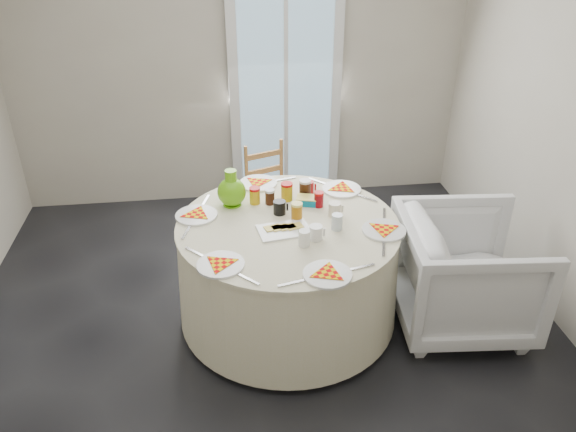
{
  "coord_description": "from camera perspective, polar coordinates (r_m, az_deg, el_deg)",
  "views": [
    {
      "loc": [
        -0.21,
        -2.9,
        2.54
      ],
      "look_at": [
        0.19,
        0.13,
        0.8
      ],
      "focal_mm": 35.0,
      "sensor_mm": 36.0,
      "label": 1
    }
  ],
  "objects": [
    {
      "name": "mugs_glasses",
      "position": [
        3.55,
        2.24,
        0.41
      ],
      "size": [
        0.73,
        0.73,
        0.11
      ],
      "primitive_type": null,
      "rotation": [
        0.0,
        0.0,
        0.23
      ],
      "color": "gray",
      "rests_on": "table"
    },
    {
      "name": "armchair",
      "position": [
        3.88,
        17.56,
        -5.61
      ],
      "size": [
        0.86,
        0.91,
        0.87
      ],
      "primitive_type": "imported",
      "rotation": [
        0.0,
        0.0,
        1.48
      ],
      "color": "silver",
      "rests_on": "floor"
    },
    {
      "name": "wooden_chair",
      "position": [
        4.58,
        -1.6,
        2.76
      ],
      "size": [
        0.47,
        0.46,
        0.83
      ],
      "primitive_type": null,
      "rotation": [
        0.0,
        0.0,
        0.35
      ],
      "color": "#AD8546",
      "rests_on": "floor"
    },
    {
      "name": "place_settings",
      "position": [
        3.53,
        -0.0,
        -0.42
      ],
      "size": [
        1.78,
        1.78,
        0.03
      ],
      "primitive_type": null,
      "rotation": [
        0.0,
        0.0,
        0.24
      ],
      "color": "white",
      "rests_on": "table"
    },
    {
      "name": "floor",
      "position": [
        3.86,
        -2.56,
        -11.49
      ],
      "size": [
        4.0,
        4.0,
        0.0
      ],
      "primitive_type": "plane",
      "color": "black",
      "rests_on": "ground"
    },
    {
      "name": "butter_tub",
      "position": [
        3.76,
        1.94,
        1.78
      ],
      "size": [
        0.16,
        0.13,
        0.06
      ],
      "primitive_type": "cube",
      "rotation": [
        0.0,
        0.0,
        -0.27
      ],
      "color": "#046F99",
      "rests_on": "table"
    },
    {
      "name": "jar_cluster",
      "position": [
        3.73,
        -0.29,
        2.17
      ],
      "size": [
        0.53,
        0.39,
        0.14
      ],
      "primitive_type": null,
      "rotation": [
        0.0,
        0.0,
        0.35
      ],
      "color": "#944519",
      "rests_on": "table"
    },
    {
      "name": "cheese_platter",
      "position": [
        3.45,
        -0.39,
        -1.15
      ],
      "size": [
        0.35,
        0.25,
        0.04
      ],
      "primitive_type": null,
      "rotation": [
        0.0,
        0.0,
        0.15
      ],
      "color": "white",
      "rests_on": "table"
    },
    {
      "name": "table",
      "position": [
        3.75,
        -0.0,
        -5.65
      ],
      "size": [
        1.46,
        1.46,
        0.74
      ],
      "primitive_type": "cylinder",
      "color": "beige",
      "rests_on": "floor"
    },
    {
      "name": "glass_door",
      "position": [
        5.11,
        -0.27,
        12.73
      ],
      "size": [
        1.0,
        0.08,
        2.1
      ],
      "primitive_type": "cube",
      "color": "silver",
      "rests_on": "floor"
    },
    {
      "name": "green_pitcher",
      "position": [
        3.72,
        -5.76,
        2.85
      ],
      "size": [
        0.22,
        0.22,
        0.25
      ],
      "primitive_type": null,
      "rotation": [
        0.0,
        0.0,
        -0.18
      ],
      "color": "#5CAF0F",
      "rests_on": "table"
    },
    {
      "name": "wall_back",
      "position": [
        5.06,
        -5.02,
        15.38
      ],
      "size": [
        4.0,
        0.02,
        2.6
      ],
      "primitive_type": "cube",
      "color": "#BCB5A3",
      "rests_on": "floor"
    }
  ]
}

